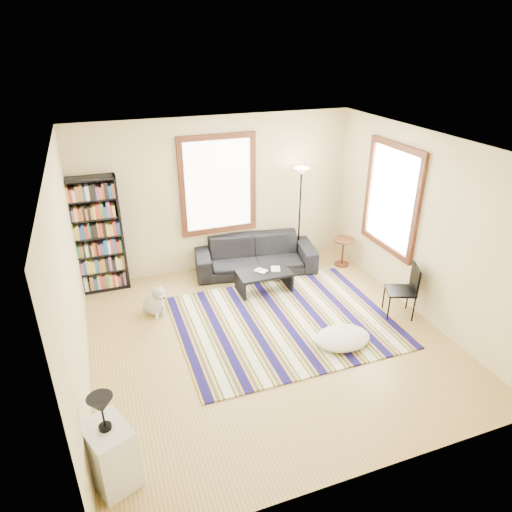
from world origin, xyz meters
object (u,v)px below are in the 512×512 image
object	(u,v)px
bookshelf	(95,236)
side_table	(343,252)
dog	(153,299)
sofa	(255,255)
folding_chair	(400,291)
coffee_table	(264,281)
white_cabinet	(111,455)
floor_lamp	(300,216)
floor_cushion	(343,338)

from	to	relation	value
bookshelf	side_table	bearing A→B (deg)	-8.12
side_table	dog	distance (m)	3.69
sofa	bookshelf	distance (m)	2.83
bookshelf	folding_chair	xyz separation A→B (m)	(4.33, -2.46, -0.57)
bookshelf	coffee_table	bearing A→B (deg)	-21.52
sofa	bookshelf	world-z (taller)	bookshelf
folding_chair	bookshelf	bearing A→B (deg)	172.96
bookshelf	coffee_table	distance (m)	2.93
side_table	white_cabinet	bearing A→B (deg)	-142.94
bookshelf	floor_lamp	size ratio (longest dim) A/B	1.08
white_cabinet	floor_cushion	bearing A→B (deg)	-2.23
floor_lamp	folding_chair	world-z (taller)	floor_lamp
coffee_table	folding_chair	xyz separation A→B (m)	(1.72, -1.43, 0.25)
folding_chair	coffee_table	bearing A→B (deg)	162.80
sofa	coffee_table	size ratio (longest dim) A/B	2.45
white_cabinet	floor_lamp	bearing A→B (deg)	23.31
floor_cushion	folding_chair	distance (m)	1.30
sofa	floor_lamp	size ratio (longest dim) A/B	1.19
bookshelf	floor_cushion	distance (m)	4.32
floor_cushion	side_table	bearing A→B (deg)	60.51
side_table	bookshelf	bearing A→B (deg)	171.88
floor_cushion	folding_chair	size ratio (longest dim) A/B	0.95
floor_lamp	white_cabinet	size ratio (longest dim) A/B	2.66
sofa	floor_lamp	world-z (taller)	floor_lamp
coffee_table	side_table	world-z (taller)	side_table
floor_lamp	white_cabinet	world-z (taller)	floor_lamp
coffee_table	dog	distance (m)	1.89
floor_lamp	side_table	xyz separation A→B (m)	(0.73, -0.46, -0.66)
folding_chair	dog	size ratio (longest dim) A/B	1.62
coffee_table	dog	xyz separation A→B (m)	(-1.89, -0.07, 0.09)
floor_cushion	floor_lamp	world-z (taller)	floor_lamp
bookshelf	floor_cushion	world-z (taller)	bookshelf
sofa	side_table	size ratio (longest dim) A/B	4.09
bookshelf	coffee_table	size ratio (longest dim) A/B	2.22
floor_cushion	dog	bearing A→B (deg)	144.12
side_table	white_cabinet	xyz separation A→B (m)	(-4.50, -3.40, 0.08)
coffee_table	sofa	bearing A→B (deg)	81.26
coffee_table	floor_lamp	bearing A→B (deg)	39.61
floor_cushion	bookshelf	bearing A→B (deg)	137.83
sofa	floor_lamp	distance (m)	1.11
floor_lamp	dog	world-z (taller)	floor_lamp
sofa	white_cabinet	bearing A→B (deg)	-117.89
side_table	folding_chair	world-z (taller)	folding_chair
folding_chair	sofa	bearing A→B (deg)	148.71
side_table	folding_chair	size ratio (longest dim) A/B	0.63
floor_lamp	white_cabinet	bearing A→B (deg)	-134.39
floor_cushion	floor_lamp	xyz separation A→B (m)	(0.52, 2.67, 0.83)
bookshelf	floor_lamp	bearing A→B (deg)	-2.66
folding_chair	white_cabinet	size ratio (longest dim) A/B	1.23
coffee_table	white_cabinet	size ratio (longest dim) A/B	1.29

